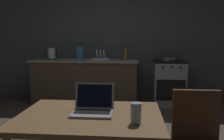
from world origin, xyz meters
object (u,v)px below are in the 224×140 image
Objects in this scene: dish_rack at (101,57)px; electric_kettle at (52,54)px; dining_table at (90,124)px; drinking_glass at (136,113)px; bottle at (126,54)px; frying_pan at (169,59)px; stove_oven at (169,83)px; chair at (198,140)px; cereal_box at (80,53)px; laptop at (93,107)px.

electric_kettle is at bearing 180.00° from dish_rack.
drinking_glass is at bearing -25.45° from dining_table.
dish_rack is (-0.66, 3.14, 0.13)m from drinking_glass.
bottle is 0.86m from frying_pan.
drinking_glass is at bearing -102.58° from stove_oven.
dish_rack is at bearing -0.00° from electric_kettle.
frying_pan is (1.05, 2.94, 0.26)m from dining_table.
electric_kettle is at bearing 105.26° from chair.
bottle reaches higher than cereal_box.
electric_kettle reaches higher than dining_table.
electric_kettle is at bearing 127.80° from laptop.
dish_rack reaches higher than dining_table.
chair is at bearing 15.08° from laptop.
stove_oven is at bearing 83.70° from laptop.
dish_rack is (-1.35, 0.03, 0.02)m from frying_pan.
frying_pan reaches higher than dining_table.
drinking_glass is at bearing -18.41° from laptop.
drinking_glass is (-0.69, -3.11, -0.11)m from frying_pan.
cereal_box is 0.44m from dish_rack.
cereal_box is (-0.93, 0.07, 0.00)m from bottle.
chair is 3.15m from dish_rack.
chair is at bearing -68.24° from dish_rack.
frying_pan is at bearing 1.49° from bottle.
dish_rack is (0.43, -0.02, -0.08)m from cereal_box.
dish_rack is at bearing 179.90° from stove_oven.
dining_table is 1.22× the size of chair.
electric_kettle is 0.87× the size of bottle.
cereal_box is at bearing 177.34° from dish_rack.
bottle is (-0.66, 2.85, 0.49)m from chair.
frying_pan is 1.36m from dish_rack.
frying_pan is (1.03, 2.90, 0.14)m from laptop.
cereal_box is at bearing 103.88° from dining_table.
cereal_box is (0.59, 0.02, 0.02)m from electric_kettle.
stove_oven is 0.47m from frying_pan.
frying_pan is at bearing -1.18° from dish_rack.
bottle is 0.94m from cereal_box.
frying_pan is at bearing -103.55° from stove_oven.
laptop is 2.18× the size of drinking_glass.
laptop is (-0.83, -0.03, 0.25)m from chair.
frying_pan is (-0.01, -0.03, 0.47)m from stove_oven.
drinking_glass is at bearing -78.09° from dish_rack.
dish_rack is at bearing 90.17° from chair.
stove_oven is at bearing -0.72° from cereal_box.
laptop is at bearing -93.52° from bottle.
dish_rack is (-1.16, 2.90, 0.41)m from chair.
laptop reaches higher than chair.
electric_kettle is at bearing 178.11° from bottle.
frying_pan is 1.70× the size of cereal_box.
stove_oven is 2.63× the size of dish_rack.
dining_table is at bearing 154.55° from drinking_glass.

